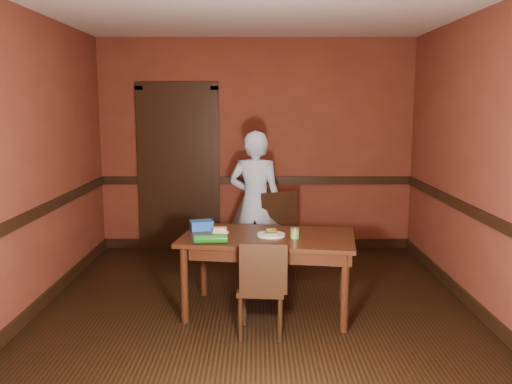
{
  "coord_description": "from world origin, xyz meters",
  "views": [
    {
      "loc": [
        0.01,
        -4.71,
        1.87
      ],
      "look_at": [
        0.0,
        0.35,
        1.05
      ],
      "focal_mm": 38.0,
      "sensor_mm": 36.0,
      "label": 1
    }
  ],
  "objects_px": {
    "sauce_jar": "(295,233)",
    "sandwich_plate": "(271,234)",
    "dining_table": "(268,274)",
    "cheese_saucer": "(220,231)",
    "person": "(255,202)",
    "food_tub": "(201,225)",
    "chair_near": "(261,287)",
    "chair_far": "(273,236)"
  },
  "relations": [
    {
      "from": "dining_table",
      "to": "cheese_saucer",
      "type": "distance_m",
      "value": 0.58
    },
    {
      "from": "cheese_saucer",
      "to": "dining_table",
      "type": "bearing_deg",
      "value": -13.15
    },
    {
      "from": "chair_near",
      "to": "sandwich_plate",
      "type": "distance_m",
      "value": 0.58
    },
    {
      "from": "person",
      "to": "sauce_jar",
      "type": "relative_size",
      "value": 16.98
    },
    {
      "from": "chair_far",
      "to": "sauce_jar",
      "type": "xyz_separation_m",
      "value": [
        0.15,
        -1.12,
        0.3
      ]
    },
    {
      "from": "food_tub",
      "to": "sauce_jar",
      "type": "bearing_deg",
      "value": -36.8
    },
    {
      "from": "chair_near",
      "to": "dining_table",
      "type": "bearing_deg",
      "value": -93.03
    },
    {
      "from": "person",
      "to": "food_tub",
      "type": "height_order",
      "value": "person"
    },
    {
      "from": "sandwich_plate",
      "to": "sauce_jar",
      "type": "height_order",
      "value": "sauce_jar"
    },
    {
      "from": "sauce_jar",
      "to": "cheese_saucer",
      "type": "bearing_deg",
      "value": 162.6
    },
    {
      "from": "chair_far",
      "to": "cheese_saucer",
      "type": "distance_m",
      "value": 1.08
    },
    {
      "from": "chair_far",
      "to": "sandwich_plate",
      "type": "xyz_separation_m",
      "value": [
        -0.05,
        -1.02,
        0.28
      ]
    },
    {
      "from": "chair_far",
      "to": "sauce_jar",
      "type": "relative_size",
      "value": 9.74
    },
    {
      "from": "chair_far",
      "to": "person",
      "type": "height_order",
      "value": "person"
    },
    {
      "from": "dining_table",
      "to": "cheese_saucer",
      "type": "height_order",
      "value": "cheese_saucer"
    },
    {
      "from": "chair_near",
      "to": "food_tub",
      "type": "xyz_separation_m",
      "value": [
        -0.55,
        0.69,
        0.36
      ]
    },
    {
      "from": "cheese_saucer",
      "to": "food_tub",
      "type": "bearing_deg",
      "value": 147.95
    },
    {
      "from": "chair_near",
      "to": "sandwich_plate",
      "type": "bearing_deg",
      "value": -96.38
    },
    {
      "from": "chair_near",
      "to": "cheese_saucer",
      "type": "height_order",
      "value": "chair_near"
    },
    {
      "from": "chair_near",
      "to": "chair_far",
      "type": "bearing_deg",
      "value": -91.18
    },
    {
      "from": "chair_far",
      "to": "cheese_saucer",
      "type": "xyz_separation_m",
      "value": [
        -0.52,
        -0.91,
        0.28
      ]
    },
    {
      "from": "sandwich_plate",
      "to": "sauce_jar",
      "type": "relative_size",
      "value": 2.7
    },
    {
      "from": "sandwich_plate",
      "to": "food_tub",
      "type": "relative_size",
      "value": 1.04
    },
    {
      "from": "cheese_saucer",
      "to": "food_tub",
      "type": "distance_m",
      "value": 0.21
    },
    {
      "from": "dining_table",
      "to": "sandwich_plate",
      "type": "bearing_deg",
      "value": -8.75
    },
    {
      "from": "dining_table",
      "to": "sauce_jar",
      "type": "distance_m",
      "value": 0.48
    },
    {
      "from": "dining_table",
      "to": "cheese_saucer",
      "type": "bearing_deg",
      "value": 174.99
    },
    {
      "from": "sauce_jar",
      "to": "food_tub",
      "type": "relative_size",
      "value": 0.39
    },
    {
      "from": "cheese_saucer",
      "to": "sandwich_plate",
      "type": "bearing_deg",
      "value": -13.37
    },
    {
      "from": "food_tub",
      "to": "chair_near",
      "type": "bearing_deg",
      "value": -67.36
    },
    {
      "from": "chair_near",
      "to": "food_tub",
      "type": "bearing_deg",
      "value": -47.06
    },
    {
      "from": "dining_table",
      "to": "food_tub",
      "type": "bearing_deg",
      "value": 168.9
    },
    {
      "from": "chair_far",
      "to": "cheese_saucer",
      "type": "relative_size",
      "value": 5.72
    },
    {
      "from": "chair_far",
      "to": "food_tub",
      "type": "bearing_deg",
      "value": -151.34
    },
    {
      "from": "sauce_jar",
      "to": "sandwich_plate",
      "type": "bearing_deg",
      "value": 154.18
    },
    {
      "from": "chair_far",
      "to": "chair_near",
      "type": "height_order",
      "value": "chair_far"
    },
    {
      "from": "chair_near",
      "to": "sauce_jar",
      "type": "bearing_deg",
      "value": -124.11
    },
    {
      "from": "sauce_jar",
      "to": "cheese_saucer",
      "type": "height_order",
      "value": "sauce_jar"
    },
    {
      "from": "chair_near",
      "to": "sauce_jar",
      "type": "distance_m",
      "value": 0.59
    },
    {
      "from": "cheese_saucer",
      "to": "person",
      "type": "bearing_deg",
      "value": 74.2
    },
    {
      "from": "chair_far",
      "to": "food_tub",
      "type": "xyz_separation_m",
      "value": [
        -0.7,
        -0.79,
        0.3
      ]
    },
    {
      "from": "sandwich_plate",
      "to": "cheese_saucer",
      "type": "xyz_separation_m",
      "value": [
        -0.46,
        0.11,
        0.0
      ]
    }
  ]
}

